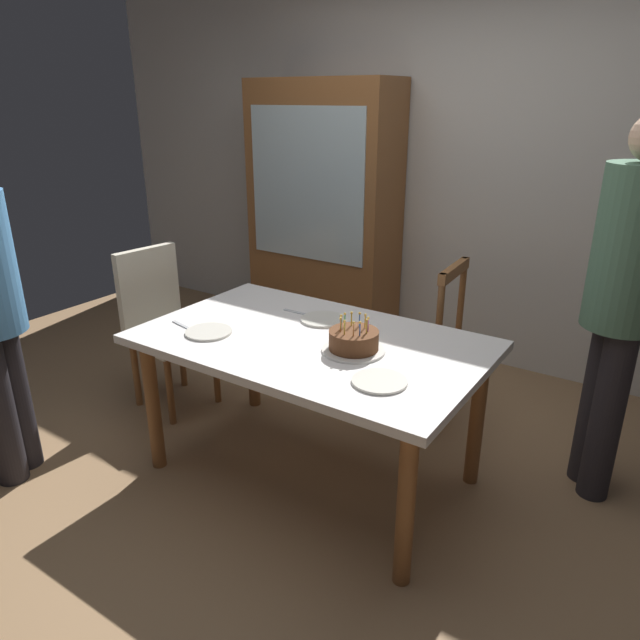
{
  "coord_description": "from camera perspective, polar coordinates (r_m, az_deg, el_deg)",
  "views": [
    {
      "loc": [
        1.4,
        -2.02,
        1.78
      ],
      "look_at": [
        0.05,
        0.0,
        0.84
      ],
      "focal_mm": 32.54,
      "sensor_mm": 36.0,
      "label": 1
    }
  ],
  "objects": [
    {
      "name": "back_wall",
      "position": [
        4.14,
        14.19,
        13.9
      ],
      "size": [
        6.4,
        0.1,
        2.6
      ],
      "primitive_type": "cube",
      "color": "beige",
      "rests_on": "ground"
    },
    {
      "name": "ground",
      "position": [
        3.03,
        -0.81,
        -14.73
      ],
      "size": [
        6.4,
        6.4,
        0.0
      ],
      "primitive_type": "plane",
      "color": "#93704C"
    },
    {
      "name": "dining_table",
      "position": [
        2.71,
        -0.88,
        -3.49
      ],
      "size": [
        1.58,
        0.97,
        0.74
      ],
      "color": "white",
      "rests_on": "ground"
    },
    {
      "name": "plate_near_celebrant",
      "position": [
        2.77,
        -10.89,
        -1.15
      ],
      "size": [
        0.22,
        0.22,
        0.01
      ],
      "primitive_type": "cylinder",
      "color": "silver",
      "rests_on": "dining_table"
    },
    {
      "name": "china_cabinet",
      "position": [
        4.37,
        0.34,
        10.24
      ],
      "size": [
        1.1,
        0.45,
        1.9
      ],
      "color": "brown",
      "rests_on": "ground"
    },
    {
      "name": "fork_near_celebrant",
      "position": [
        2.88,
        -13.28,
        -0.58
      ],
      "size": [
        0.18,
        0.05,
        0.01
      ],
      "primitive_type": "cube",
      "rotation": [
        0.0,
        0.0,
        -0.21
      ],
      "color": "silver",
      "rests_on": "dining_table"
    },
    {
      "name": "birthday_cake",
      "position": [
        2.52,
        3.33,
        -2.13
      ],
      "size": [
        0.28,
        0.28,
        0.16
      ],
      "color": "silver",
      "rests_on": "dining_table"
    },
    {
      "name": "plate_near_guest",
      "position": [
        2.28,
        5.87,
        -6.0
      ],
      "size": [
        0.22,
        0.22,
        0.01
      ],
      "primitive_type": "cylinder",
      "color": "silver",
      "rests_on": "dining_table"
    },
    {
      "name": "chair_upholstered",
      "position": [
        3.59,
        -15.24,
        0.06
      ],
      "size": [
        0.49,
        0.49,
        0.95
      ],
      "color": "beige",
      "rests_on": "ground"
    },
    {
      "name": "plate_far_side",
      "position": [
        2.88,
        0.27,
        0.07
      ],
      "size": [
        0.22,
        0.22,
        0.01
      ],
      "primitive_type": "cylinder",
      "color": "silver",
      "rests_on": "dining_table"
    },
    {
      "name": "person_guest",
      "position": [
        2.81,
        27.74,
        2.29
      ],
      "size": [
        0.32,
        0.32,
        1.72
      ],
      "color": "#262328",
      "rests_on": "ground"
    },
    {
      "name": "chair_spindle_back",
      "position": [
        3.35,
        9.66,
        -2.39
      ],
      "size": [
        0.46,
        0.46,
        0.95
      ],
      "color": "brown",
      "rests_on": "ground"
    },
    {
      "name": "fork_far_side",
      "position": [
        2.97,
        -2.13,
        0.72
      ],
      "size": [
        0.18,
        0.02,
        0.01
      ],
      "primitive_type": "cube",
      "rotation": [
        0.0,
        0.0,
        0.01
      ],
      "color": "silver",
      "rests_on": "dining_table"
    }
  ]
}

